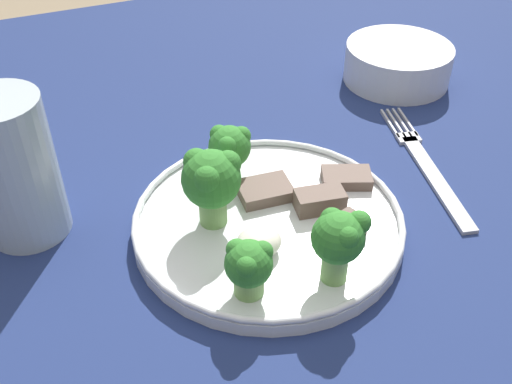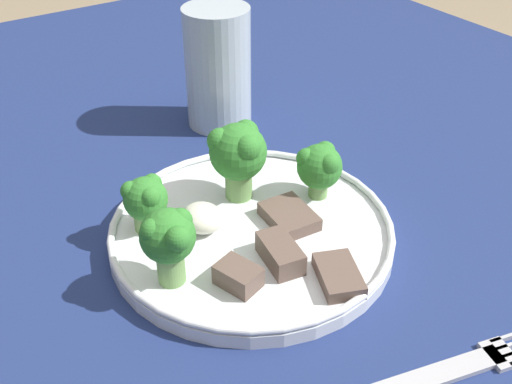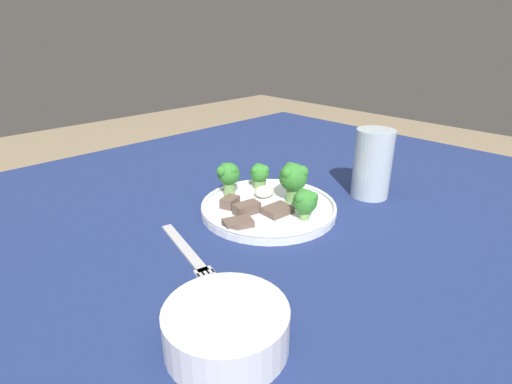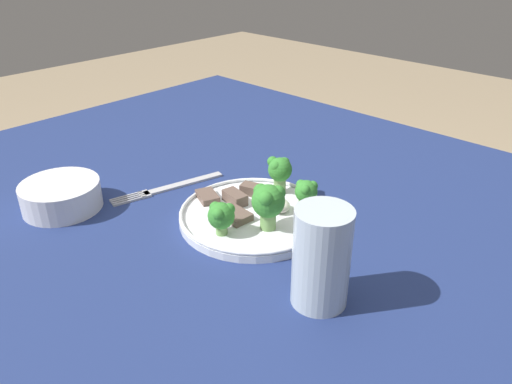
{
  "view_description": "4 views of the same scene",
  "coord_description": "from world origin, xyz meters",
  "px_view_note": "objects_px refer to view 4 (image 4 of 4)",
  "views": [
    {
      "loc": [
        -0.18,
        -0.36,
        1.07
      ],
      "look_at": [
        -0.04,
        -0.02,
        0.77
      ],
      "focal_mm": 42.0,
      "sensor_mm": 36.0,
      "label": 1
    },
    {
      "loc": [
        0.3,
        -0.22,
        1.04
      ],
      "look_at": [
        -0.04,
        0.01,
        0.75
      ],
      "focal_mm": 42.0,
      "sensor_mm": 36.0,
      "label": 2
    },
    {
      "loc": [
        0.43,
        0.42,
        1.02
      ],
      "look_at": [
        0.0,
        -0.02,
        0.76
      ],
      "focal_mm": 28.0,
      "sensor_mm": 36.0,
      "label": 3
    },
    {
      "loc": [
        -0.49,
        0.48,
        1.12
      ],
      "look_at": [
        -0.03,
        -0.0,
        0.77
      ],
      "focal_mm": 35.0,
      "sensor_mm": 36.0,
      "label": 4
    }
  ],
  "objects_px": {
    "dinner_plate": "(254,215)",
    "cream_bowl": "(61,196)",
    "drinking_glass": "(321,263)",
    "fork": "(170,187)"
  },
  "relations": [
    {
      "from": "dinner_plate",
      "to": "drinking_glass",
      "type": "relative_size",
      "value": 1.83
    },
    {
      "from": "cream_bowl",
      "to": "fork",
      "type": "bearing_deg",
      "value": -113.83
    },
    {
      "from": "dinner_plate",
      "to": "fork",
      "type": "xyz_separation_m",
      "value": [
        0.18,
        0.02,
        -0.01
      ]
    },
    {
      "from": "dinner_plate",
      "to": "fork",
      "type": "bearing_deg",
      "value": 7.65
    },
    {
      "from": "dinner_plate",
      "to": "drinking_glass",
      "type": "distance_m",
      "value": 0.21
    },
    {
      "from": "dinner_plate",
      "to": "cream_bowl",
      "type": "height_order",
      "value": "cream_bowl"
    },
    {
      "from": "dinner_plate",
      "to": "cream_bowl",
      "type": "relative_size",
      "value": 1.84
    },
    {
      "from": "drinking_glass",
      "to": "cream_bowl",
      "type": "bearing_deg",
      "value": 13.23
    },
    {
      "from": "fork",
      "to": "dinner_plate",
      "type": "bearing_deg",
      "value": -172.35
    },
    {
      "from": "dinner_plate",
      "to": "cream_bowl",
      "type": "distance_m",
      "value": 0.32
    }
  ]
}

